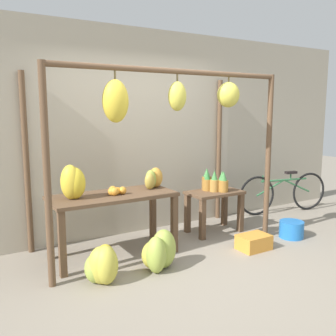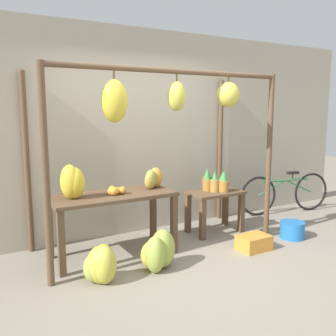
# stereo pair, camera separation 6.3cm
# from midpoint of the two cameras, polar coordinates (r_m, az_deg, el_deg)

# --- Properties ---
(ground_plane) EXTENTS (20.00, 20.00, 0.00)m
(ground_plane) POSITION_cam_midpoint_polar(r_m,az_deg,el_deg) (4.16, 4.27, -15.47)
(ground_plane) COLOR gray
(shop_wall_back) EXTENTS (8.00, 0.08, 2.80)m
(shop_wall_back) POSITION_cam_midpoint_polar(r_m,az_deg,el_deg) (5.19, -5.70, 5.36)
(shop_wall_back) COLOR #B2A893
(shop_wall_back) RESTS_ON ground_plane
(stall_awning) EXTENTS (2.93, 1.20, 2.16)m
(stall_awning) POSITION_cam_midpoint_polar(r_m,az_deg,el_deg) (4.33, -0.99, 7.17)
(stall_awning) COLOR brown
(stall_awning) RESTS_ON ground_plane
(display_table_main) EXTENTS (1.45, 0.65, 0.74)m
(display_table_main) POSITION_cam_midpoint_polar(r_m,az_deg,el_deg) (4.43, -8.81, -5.50)
(display_table_main) COLOR brown
(display_table_main) RESTS_ON ground_plane
(display_table_side) EXTENTS (0.76, 0.46, 0.59)m
(display_table_side) POSITION_cam_midpoint_polar(r_m,az_deg,el_deg) (5.30, 6.73, -5.08)
(display_table_side) COLOR brown
(display_table_side) RESTS_ON ground_plane
(banana_pile_on_table) EXTENTS (0.35, 0.31, 0.38)m
(banana_pile_on_table) POSITION_cam_midpoint_polar(r_m,az_deg,el_deg) (4.22, -14.76, -2.17)
(banana_pile_on_table) COLOR yellow
(banana_pile_on_table) RESTS_ON display_table_main
(orange_pile) EXTENTS (0.22, 0.20, 0.09)m
(orange_pile) POSITION_cam_midpoint_polar(r_m,az_deg,el_deg) (4.36, -8.38, -3.48)
(orange_pile) COLOR orange
(orange_pile) RESTS_ON display_table_main
(pineapple_cluster) EXTENTS (0.28, 0.37, 0.31)m
(pineapple_cluster) POSITION_cam_midpoint_polar(r_m,az_deg,el_deg) (5.26, 6.80, -2.18)
(pineapple_cluster) COLOR #A3702D
(pineapple_cluster) RESTS_ON display_table_side
(banana_pile_ground_left) EXTENTS (0.36, 0.39, 0.40)m
(banana_pile_ground_left) POSITION_cam_midpoint_polar(r_m,az_deg,el_deg) (3.90, -10.42, -14.43)
(banana_pile_ground_left) COLOR yellow
(banana_pile_ground_left) RESTS_ON ground_plane
(banana_pile_ground_right) EXTENTS (0.45, 0.39, 0.43)m
(banana_pile_ground_right) POSITION_cam_midpoint_polar(r_m,az_deg,el_deg) (4.14, -1.87, -12.69)
(banana_pile_ground_right) COLOR #9EB247
(banana_pile_ground_right) RESTS_ON ground_plane
(fruit_crate_white) EXTENTS (0.39, 0.28, 0.18)m
(fruit_crate_white) POSITION_cam_midpoint_polar(r_m,az_deg,el_deg) (4.83, 12.56, -10.97)
(fruit_crate_white) COLOR orange
(fruit_crate_white) RESTS_ON ground_plane
(blue_bucket) EXTENTS (0.32, 0.32, 0.22)m
(blue_bucket) POSITION_cam_midpoint_polar(r_m,az_deg,el_deg) (5.38, 17.97, -8.88)
(blue_bucket) COLOR blue
(blue_bucket) RESTS_ON ground_plane
(parked_bicycle) EXTENTS (1.66, 0.37, 0.70)m
(parked_bicycle) POSITION_cam_midpoint_polar(r_m,az_deg,el_deg) (6.56, 16.94, -3.59)
(parked_bicycle) COLOR black
(parked_bicycle) RESTS_ON ground_plane
(papaya_pile) EXTENTS (0.31, 0.26, 0.25)m
(papaya_pile) POSITION_cam_midpoint_polar(r_m,az_deg,el_deg) (4.68, -2.74, -1.65)
(papaya_pile) COLOR gold
(papaya_pile) RESTS_ON display_table_main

